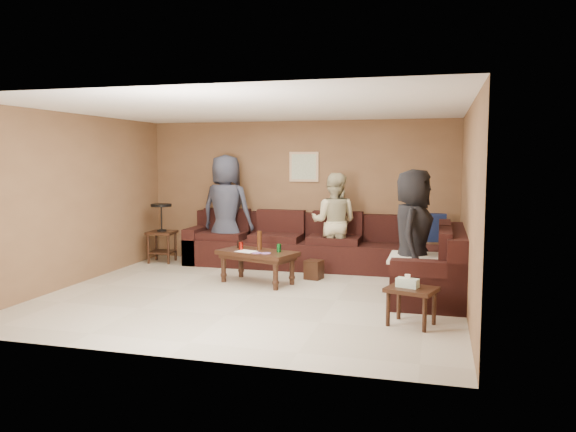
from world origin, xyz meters
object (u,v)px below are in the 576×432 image
object	(u,v)px
side_table_right	(411,292)
person_left	(226,210)
sectional_sofa	(333,255)
end_table_left	(162,232)
waste_bin	(314,270)
person_right	(413,235)
coffee_table	(257,256)
person_middle	(334,222)

from	to	relation	value
side_table_right	person_left	bearing A→B (deg)	139.14
side_table_right	sectional_sofa	bearing A→B (deg)	118.72
sectional_sofa	side_table_right	world-z (taller)	sectional_sofa
sectional_sofa	end_table_left	world-z (taller)	end_table_left
waste_bin	person_right	distance (m)	1.90
sectional_sofa	person_left	size ratio (longest dim) A/B	2.43
side_table_right	coffee_table	bearing A→B (deg)	145.88
coffee_table	end_table_left	distance (m)	2.48
waste_bin	person_right	xyz separation A→B (m)	(1.51, -0.89, 0.71)
end_table_left	person_right	distance (m)	4.72
end_table_left	side_table_right	bearing A→B (deg)	-31.47
person_right	end_table_left	bearing A→B (deg)	76.97
person_left	person_middle	world-z (taller)	person_left
sectional_sofa	person_left	xyz separation A→B (m)	(-1.98, 0.45, 0.63)
waste_bin	person_middle	size ratio (longest dim) A/B	0.18
sectional_sofa	person_left	distance (m)	2.12
person_middle	end_table_left	bearing A→B (deg)	3.02
side_table_right	person_right	bearing A→B (deg)	92.04
coffee_table	side_table_right	xyz separation A→B (m)	(2.30, -1.56, -0.03)
end_table_left	side_table_right	distance (m)	5.26
sectional_sofa	waste_bin	xyz separation A→B (m)	(-0.24, -0.33, -0.18)
sectional_sofa	waste_bin	bearing A→B (deg)	-126.74
sectional_sofa	person_middle	bearing A→B (deg)	99.72
waste_bin	person_middle	xyz separation A→B (m)	(0.18, 0.71, 0.66)
sectional_sofa	person_right	size ratio (longest dim) A/B	2.72
side_table_right	waste_bin	size ratio (longest dim) A/B	2.14
person_left	waste_bin	bearing A→B (deg)	162.25
side_table_right	person_right	world-z (taller)	person_right
coffee_table	person_right	xyz separation A→B (m)	(2.26, -0.39, 0.45)
sectional_sofa	coffee_table	xyz separation A→B (m)	(-0.99, -0.83, 0.08)
coffee_table	person_middle	world-z (taller)	person_middle
person_left	person_right	bearing A→B (deg)	159.14
sectional_sofa	person_right	bearing A→B (deg)	-43.86
coffee_table	end_table_left	xyz separation A→B (m)	(-2.18, 1.18, 0.14)
person_middle	waste_bin	bearing A→B (deg)	78.35
side_table_right	waste_bin	bearing A→B (deg)	126.94
waste_bin	sectional_sofa	bearing A→B (deg)	53.26
coffee_table	person_middle	xyz separation A→B (m)	(0.92, 1.22, 0.40)
side_table_right	person_middle	world-z (taller)	person_middle
coffee_table	waste_bin	bearing A→B (deg)	34.19
sectional_sofa	coffee_table	bearing A→B (deg)	-139.92
sectional_sofa	coffee_table	distance (m)	1.30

